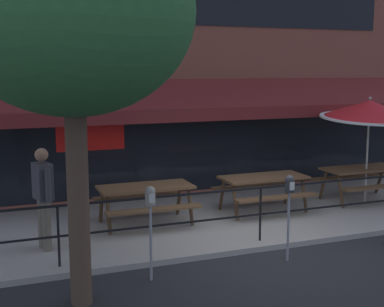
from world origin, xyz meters
TOP-DOWN VIEW (x-y plane):
  - ground_plane at (0.00, 0.00)m, footprint 120.00×120.00m
  - patio_deck at (0.00, 2.00)m, footprint 15.00×4.00m
  - restaurant_building at (0.00, 4.22)m, footprint 15.00×1.60m
  - patio_railing at (0.00, 0.30)m, footprint 13.84×0.04m
  - picnic_table_left at (-1.59, 1.97)m, footprint 1.80×1.42m
  - picnic_table_centre at (0.97, 1.97)m, footprint 1.80×1.42m
  - picnic_table_right at (3.53, 2.02)m, footprint 1.80×1.42m
  - patio_umbrella_right at (3.53, 1.87)m, footprint 2.14×2.14m
  - pedestrian_walking at (-3.56, 1.19)m, footprint 0.33×0.61m
  - parking_meter_near at (-2.23, -0.49)m, footprint 0.15×0.16m
  - parking_meter_far at (0.06, -0.53)m, footprint 0.15×0.16m

SIDE VIEW (x-z plane):
  - ground_plane at x=0.00m, z-range 0.00..0.00m
  - patio_deck at x=0.00m, z-range 0.00..0.10m
  - picnic_table_left at x=-1.59m, z-range 0.33..1.08m
  - picnic_table_centre at x=0.97m, z-range 0.33..1.08m
  - picnic_table_right at x=3.53m, z-range 0.33..1.08m
  - patio_railing at x=0.00m, z-range 0.32..1.28m
  - pedestrian_walking at x=-3.56m, z-range 0.20..1.91m
  - parking_meter_near at x=-2.23m, z-range 0.44..1.86m
  - parking_meter_far at x=0.06m, z-range 0.44..1.86m
  - patio_umbrella_right at x=3.53m, z-range 0.99..3.37m
  - restaurant_building at x=0.00m, z-range -0.02..6.80m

